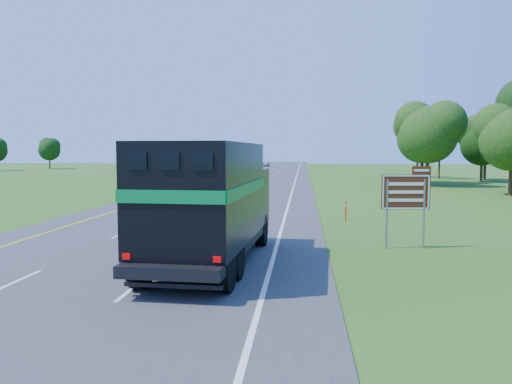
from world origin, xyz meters
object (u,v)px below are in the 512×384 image
far_car (265,164)px  white_suv (226,173)px  horse_truck (210,200)px  exit_sign (407,195)px

far_car → white_suv: bearing=-87.9°
horse_truck → white_suv: (-7.55, 51.51, -1.24)m
far_car → exit_sign: size_ratio=1.42×
white_suv → far_car: size_ratio=1.46×
horse_truck → far_car: size_ratio=2.02×
white_suv → horse_truck: bearing=-86.4°
horse_truck → far_car: bearing=96.7°
horse_truck → exit_sign: (7.20, 3.75, -0.10)m
white_suv → exit_sign: bearing=-77.6°
horse_truck → white_suv: size_ratio=1.38×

